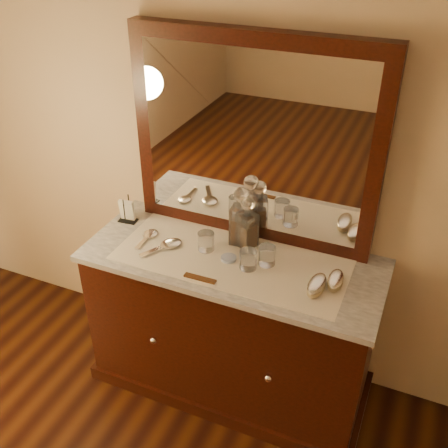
% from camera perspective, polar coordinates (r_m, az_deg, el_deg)
% --- Properties ---
extents(dresser_cabinet, '(1.40, 0.55, 0.82)m').
position_cam_1_polar(dresser_cabinet, '(2.79, 0.83, -11.04)').
color(dresser_cabinet, black).
rests_on(dresser_cabinet, floor).
extents(dresser_plinth, '(1.46, 0.59, 0.08)m').
position_cam_1_polar(dresser_plinth, '(3.05, 0.77, -16.09)').
color(dresser_plinth, black).
rests_on(dresser_plinth, floor).
extents(knob_left, '(0.04, 0.04, 0.04)m').
position_cam_1_polar(knob_left, '(2.68, -7.67, -12.42)').
color(knob_left, silver).
rests_on(knob_left, dresser_cabinet).
extents(knob_right, '(0.04, 0.04, 0.04)m').
position_cam_1_polar(knob_right, '(2.50, 4.84, -16.32)').
color(knob_right, silver).
rests_on(knob_right, dresser_cabinet).
extents(marble_top, '(1.44, 0.59, 0.03)m').
position_cam_1_polar(marble_top, '(2.51, 0.90, -3.98)').
color(marble_top, silver).
rests_on(marble_top, dresser_cabinet).
extents(mirror_frame, '(1.20, 0.08, 1.00)m').
position_cam_1_polar(mirror_frame, '(2.45, 3.23, 8.93)').
color(mirror_frame, black).
rests_on(mirror_frame, marble_top).
extents(mirror_glass, '(1.06, 0.01, 0.86)m').
position_cam_1_polar(mirror_glass, '(2.42, 2.94, 8.64)').
color(mirror_glass, white).
rests_on(mirror_glass, marble_top).
extents(lace_runner, '(1.10, 0.45, 0.00)m').
position_cam_1_polar(lace_runner, '(2.49, 0.73, -3.92)').
color(lace_runner, beige).
rests_on(lace_runner, marble_top).
extents(pin_dish, '(0.09, 0.09, 0.01)m').
position_cam_1_polar(pin_dish, '(2.48, 0.50, -3.74)').
color(pin_dish, white).
rests_on(pin_dish, lace_runner).
extents(comb, '(0.15, 0.03, 0.01)m').
position_cam_1_polar(comb, '(2.37, -2.63, -5.91)').
color(comb, '#653311').
rests_on(comb, lace_runner).
extents(napkin_rack, '(0.10, 0.07, 0.14)m').
position_cam_1_polar(napkin_rack, '(2.80, -10.48, 1.34)').
color(napkin_rack, black).
rests_on(napkin_rack, marble_top).
extents(decanter_left, '(0.10, 0.10, 0.30)m').
position_cam_1_polar(decanter_left, '(2.55, 1.82, 0.25)').
color(decanter_left, '#914715').
rests_on(decanter_left, lace_runner).
extents(decanter_right, '(0.11, 0.11, 0.27)m').
position_cam_1_polar(decanter_right, '(2.53, 2.51, -0.35)').
color(decanter_right, '#914715').
rests_on(decanter_right, lace_runner).
extents(brush_near, '(0.08, 0.17, 0.05)m').
position_cam_1_polar(brush_near, '(2.33, 10.03, -6.59)').
color(brush_near, tan).
rests_on(brush_near, lace_runner).
extents(brush_far, '(0.07, 0.15, 0.04)m').
position_cam_1_polar(brush_far, '(2.38, 12.01, -6.03)').
color(brush_far, tan).
rests_on(brush_far, lace_runner).
extents(hand_mirror_outer, '(0.07, 0.19, 0.02)m').
position_cam_1_polar(hand_mirror_outer, '(2.67, -8.17, -1.23)').
color(hand_mirror_outer, silver).
rests_on(hand_mirror_outer, lace_runner).
extents(hand_mirror_inner, '(0.16, 0.23, 0.02)m').
position_cam_1_polar(hand_mirror_inner, '(2.58, -6.15, -2.28)').
color(hand_mirror_inner, silver).
rests_on(hand_mirror_inner, lace_runner).
extents(tumblers, '(0.39, 0.15, 0.09)m').
position_cam_1_polar(tumblers, '(2.46, 1.74, -3.04)').
color(tumblers, white).
rests_on(tumblers, lace_runner).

